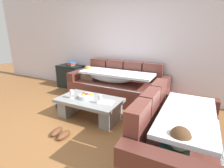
# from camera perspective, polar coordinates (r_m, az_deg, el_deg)

# --- Properties ---
(ground_plane) EXTENTS (14.00, 14.00, 0.00)m
(ground_plane) POSITION_cam_1_polar(r_m,az_deg,el_deg) (3.14, -13.13, -14.24)
(ground_plane) COLOR brown
(back_wall) EXTENTS (9.00, 0.10, 2.70)m
(back_wall) POSITION_cam_1_polar(r_m,az_deg,el_deg) (4.53, 3.75, 13.82)
(back_wall) COLOR silver
(back_wall) RESTS_ON ground_plane
(couch_along_wall) EXTENTS (2.30, 0.92, 0.88)m
(couch_along_wall) POSITION_cam_1_polar(r_m,az_deg,el_deg) (4.22, 1.52, -0.52)
(couch_along_wall) COLOR brown
(couch_along_wall) RESTS_ON ground_plane
(couch_near_window) EXTENTS (0.92, 1.76, 0.88)m
(couch_near_window) POSITION_cam_1_polar(r_m,az_deg,el_deg) (2.42, 20.20, -15.84)
(couch_near_window) COLOR brown
(couch_near_window) RESTS_ON ground_plane
(coffee_table) EXTENTS (1.20, 0.68, 0.38)m
(coffee_table) POSITION_cam_1_polar(r_m,az_deg,el_deg) (3.37, -7.30, -7.05)
(coffee_table) COLOR gray
(coffee_table) RESTS_ON ground_plane
(fruit_bowl) EXTENTS (0.28, 0.28, 0.10)m
(fruit_bowl) POSITION_cam_1_polar(r_m,az_deg,el_deg) (3.34, -8.40, -3.92)
(fruit_bowl) COLOR silver
(fruit_bowl) RESTS_ON coffee_table
(wine_glass_near_left) EXTENTS (0.07, 0.07, 0.17)m
(wine_glass_near_left) POSITION_cam_1_polar(r_m,az_deg,el_deg) (3.36, -13.01, -2.72)
(wine_glass_near_left) COLOR silver
(wine_glass_near_left) RESTS_ON coffee_table
(wine_glass_near_right) EXTENTS (0.07, 0.07, 0.17)m
(wine_glass_near_right) POSITION_cam_1_polar(r_m,az_deg,el_deg) (3.05, -3.96, -4.36)
(wine_glass_near_right) COLOR silver
(wine_glass_near_right) RESTS_ON coffee_table
(open_magazine) EXTENTS (0.30, 0.24, 0.01)m
(open_magazine) POSITION_cam_1_polar(r_m,az_deg,el_deg) (3.13, -2.04, -5.91)
(open_magazine) COLOR white
(open_magazine) RESTS_ON coffee_table
(side_cabinet) EXTENTS (0.72, 0.44, 0.64)m
(side_cabinet) POSITION_cam_1_polar(r_m,az_deg,el_deg) (5.26, -13.38, 2.47)
(side_cabinet) COLOR black
(side_cabinet) RESTS_ON ground_plane
(book_stack_on_cabinet) EXTENTS (0.17, 0.21, 0.10)m
(book_stack_on_cabinet) POSITION_cam_1_polar(r_m,az_deg,el_deg) (5.12, -13.07, 6.38)
(book_stack_on_cabinet) COLOR #338C59
(book_stack_on_cabinet) RESTS_ON side_cabinet
(pair_of_shoes) EXTENTS (0.31, 0.30, 0.09)m
(pair_of_shoes) POSITION_cam_1_polar(r_m,az_deg,el_deg) (3.00, -16.49, -15.11)
(pair_of_shoes) COLOR #59331E
(pair_of_shoes) RESTS_ON ground_plane
(crumpled_garment) EXTENTS (0.36, 0.43, 0.12)m
(crumpled_garment) POSITION_cam_1_polar(r_m,az_deg,el_deg) (3.99, -15.39, -6.37)
(crumpled_garment) COLOR #191933
(crumpled_garment) RESTS_ON ground_plane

